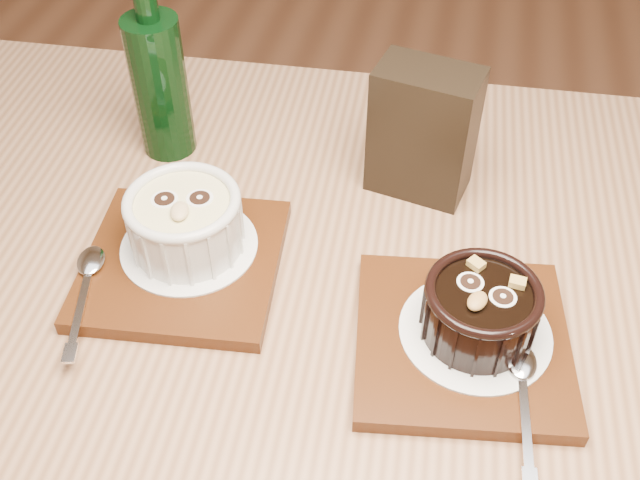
{
  "coord_description": "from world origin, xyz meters",
  "views": [
    {
      "loc": [
        0.06,
        -0.34,
        1.27
      ],
      "look_at": [
        -0.03,
        0.1,
        0.81
      ],
      "focal_mm": 42.0,
      "sensor_mm": 36.0,
      "label": 1
    }
  ],
  "objects_px": {
    "table": "(339,376)",
    "condiment_stand": "(423,132)",
    "tray_right": "(462,341)",
    "green_bottle": "(159,81)",
    "ramekin_white": "(185,220)",
    "tray_left": "(183,263)",
    "ramekin_dark": "(481,308)"
  },
  "relations": [
    {
      "from": "ramekin_dark",
      "to": "green_bottle",
      "type": "xyz_separation_m",
      "value": [
        -0.35,
        0.21,
        0.04
      ]
    },
    {
      "from": "tray_left",
      "to": "condiment_stand",
      "type": "bearing_deg",
      "value": 39.59
    },
    {
      "from": "tray_right",
      "to": "ramekin_dark",
      "type": "xyz_separation_m",
      "value": [
        0.01,
        0.01,
        0.04
      ]
    },
    {
      "from": "table",
      "to": "tray_right",
      "type": "xyz_separation_m",
      "value": [
        0.11,
        -0.01,
        0.1
      ]
    },
    {
      "from": "ramekin_white",
      "to": "table",
      "type": "bearing_deg",
      "value": -29.8
    },
    {
      "from": "tray_right",
      "to": "green_bottle",
      "type": "distance_m",
      "value": 0.41
    },
    {
      "from": "tray_left",
      "to": "ramekin_white",
      "type": "xyz_separation_m",
      "value": [
        0.0,
        0.02,
        0.04
      ]
    },
    {
      "from": "condiment_stand",
      "to": "green_bottle",
      "type": "bearing_deg",
      "value": 178.12
    },
    {
      "from": "condiment_stand",
      "to": "tray_right",
      "type": "bearing_deg",
      "value": -73.23
    },
    {
      "from": "table",
      "to": "green_bottle",
      "type": "relative_size",
      "value": 5.61
    },
    {
      "from": "ramekin_dark",
      "to": "condiment_stand",
      "type": "height_order",
      "value": "condiment_stand"
    },
    {
      "from": "condiment_stand",
      "to": "green_bottle",
      "type": "distance_m",
      "value": 0.28
    },
    {
      "from": "ramekin_white",
      "to": "ramekin_dark",
      "type": "xyz_separation_m",
      "value": [
        0.27,
        -0.05,
        -0.0
      ]
    },
    {
      "from": "ramekin_white",
      "to": "ramekin_dark",
      "type": "relative_size",
      "value": 1.11
    },
    {
      "from": "tray_left",
      "to": "ramekin_dark",
      "type": "xyz_separation_m",
      "value": [
        0.27,
        -0.03,
        0.04
      ]
    },
    {
      "from": "table",
      "to": "condiment_stand",
      "type": "height_order",
      "value": "condiment_stand"
    },
    {
      "from": "table",
      "to": "ramekin_white",
      "type": "xyz_separation_m",
      "value": [
        -0.16,
        0.04,
        0.14
      ]
    },
    {
      "from": "tray_left",
      "to": "condiment_stand",
      "type": "height_order",
      "value": "condiment_stand"
    },
    {
      "from": "ramekin_dark",
      "to": "tray_left",
      "type": "bearing_deg",
      "value": -164.66
    },
    {
      "from": "ramekin_dark",
      "to": "condiment_stand",
      "type": "bearing_deg",
      "value": 131.74
    },
    {
      "from": "tray_left",
      "to": "condiment_stand",
      "type": "relative_size",
      "value": 1.29
    },
    {
      "from": "ramekin_white",
      "to": "ramekin_dark",
      "type": "height_order",
      "value": "ramekin_white"
    },
    {
      "from": "ramekin_white",
      "to": "tray_right",
      "type": "height_order",
      "value": "ramekin_white"
    },
    {
      "from": "green_bottle",
      "to": "tray_right",
      "type": "bearing_deg",
      "value": -32.17
    },
    {
      "from": "table",
      "to": "tray_left",
      "type": "height_order",
      "value": "tray_left"
    },
    {
      "from": "tray_right",
      "to": "green_bottle",
      "type": "bearing_deg",
      "value": 147.83
    },
    {
      "from": "tray_left",
      "to": "tray_right",
      "type": "relative_size",
      "value": 1.0
    },
    {
      "from": "ramekin_white",
      "to": "condiment_stand",
      "type": "xyz_separation_m",
      "value": [
        0.2,
        0.15,
        0.02
      ]
    },
    {
      "from": "tray_right",
      "to": "green_bottle",
      "type": "relative_size",
      "value": 0.82
    },
    {
      "from": "table",
      "to": "green_bottle",
      "type": "height_order",
      "value": "green_bottle"
    },
    {
      "from": "tray_left",
      "to": "tray_right",
      "type": "distance_m",
      "value": 0.27
    },
    {
      "from": "table",
      "to": "ramekin_dark",
      "type": "distance_m",
      "value": 0.18
    }
  ]
}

